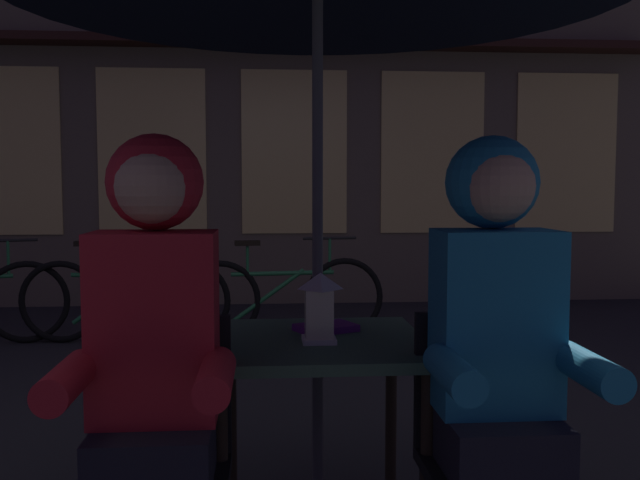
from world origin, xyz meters
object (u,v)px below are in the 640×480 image
at_px(bicycle_second, 125,299).
at_px(lantern, 320,306).
at_px(person_right_hooded, 498,330).
at_px(cafe_table, 318,368).
at_px(bicycle_third, 282,297).
at_px(chair_left, 159,456).
at_px(person_left_hooded, 154,336).
at_px(chair_right, 489,446).
at_px(book, 326,328).

bearing_deg(bicycle_second, lantern, -69.11).
relative_size(lantern, bicycle_second, 0.14).
bearing_deg(person_right_hooded, cafe_table, 138.43).
bearing_deg(bicycle_third, person_right_hooded, -82.19).
xyz_separation_m(chair_left, bicycle_third, (0.44, 3.71, -0.14)).
bearing_deg(person_right_hooded, person_left_hooded, 180.00).
bearing_deg(bicycle_second, cafe_table, -68.84).
relative_size(cafe_table, bicycle_third, 0.44).
distance_m(chair_right, person_left_hooded, 1.03).
bearing_deg(person_right_hooded, bicycle_second, 115.20).
distance_m(bicycle_second, book, 3.53).
relative_size(cafe_table, lantern, 3.20).
distance_m(cafe_table, bicycle_third, 3.36).
distance_m(cafe_table, lantern, 0.23).
xyz_separation_m(person_left_hooded, book, (0.52, 0.54, -0.09)).
bearing_deg(bicycle_third, cafe_table, -89.37).
bearing_deg(bicycle_third, person_left_hooded, -96.70).
bearing_deg(chair_left, chair_right, 0.00).
distance_m(person_left_hooded, bicycle_second, 3.90).
relative_size(chair_right, person_right_hooded, 0.62).
bearing_deg(lantern, chair_right, -32.93).
bearing_deg(lantern, bicycle_third, 90.70).
bearing_deg(book, chair_right, -72.77).
bearing_deg(book, chair_left, -162.11).
xyz_separation_m(chair_right, person_left_hooded, (-0.96, -0.06, 0.36)).
bearing_deg(cafe_table, bicycle_second, 111.16).
bearing_deg(bicycle_third, chair_left, -96.81).
bearing_deg(bicycle_second, person_right_hooded, -64.80).
distance_m(person_left_hooded, person_right_hooded, 0.96).
height_order(chair_left, person_left_hooded, person_left_hooded).
distance_m(bicycle_second, bicycle_third, 1.26).
bearing_deg(bicycle_second, chair_left, -77.61).
relative_size(chair_right, bicycle_second, 0.52).
xyz_separation_m(person_right_hooded, bicycle_second, (-1.78, 3.78, -0.50)).
xyz_separation_m(cafe_table, person_right_hooded, (0.48, -0.43, 0.21)).
height_order(chair_right, bicycle_second, chair_right).
height_order(chair_left, bicycle_third, chair_left).
bearing_deg(bicycle_second, person_left_hooded, -77.79).
xyz_separation_m(chair_left, person_left_hooded, (-0.00, -0.06, 0.36)).
xyz_separation_m(lantern, chair_right, (0.48, -0.31, -0.37)).
bearing_deg(person_right_hooded, bicycle_third, 97.81).
xyz_separation_m(person_left_hooded, bicycle_third, (0.44, 3.77, -0.50)).
bearing_deg(chair_right, cafe_table, 142.45).
bearing_deg(lantern, bicycle_second, 110.89).
height_order(cafe_table, bicycle_second, bicycle_second).
distance_m(lantern, chair_right, 0.68).
distance_m(cafe_table, bicycle_second, 3.61).
relative_size(person_left_hooded, bicycle_third, 0.84).
xyz_separation_m(chair_right, book, (-0.44, 0.48, 0.26)).
bearing_deg(person_left_hooded, lantern, 36.96).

